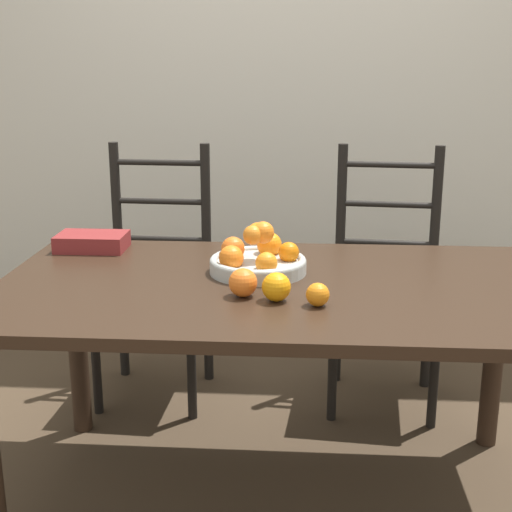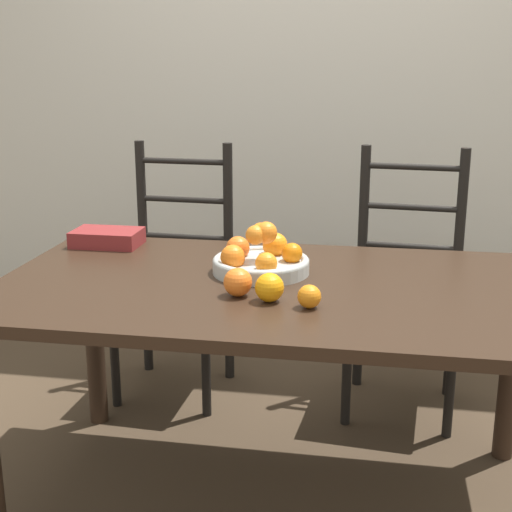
% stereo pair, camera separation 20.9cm
% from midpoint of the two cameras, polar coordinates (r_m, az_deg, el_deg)
% --- Properties ---
extents(ground_plane, '(12.00, 12.00, 0.00)m').
position_cam_midpoint_polar(ground_plane, '(2.42, 4.24, -18.78)').
color(ground_plane, '#423323').
extents(wall_back, '(8.00, 0.06, 2.60)m').
position_cam_midpoint_polar(wall_back, '(3.46, 7.21, 14.41)').
color(wall_back, beige).
rests_on(wall_back, ground_plane).
extents(dining_table, '(1.67, 0.93, 0.72)m').
position_cam_midpoint_polar(dining_table, '(2.13, 4.58, -4.51)').
color(dining_table, black).
rests_on(dining_table, ground_plane).
extents(fruit_bowl, '(0.30, 0.30, 0.16)m').
position_cam_midpoint_polar(fruit_bowl, '(2.19, 3.09, -0.25)').
color(fruit_bowl, '#B2B7B2').
rests_on(fruit_bowl, dining_table).
extents(orange_loose_0, '(0.08, 0.08, 0.08)m').
position_cam_midpoint_polar(orange_loose_0, '(1.93, 4.06, -2.57)').
color(orange_loose_0, orange).
rests_on(orange_loose_0, dining_table).
extents(orange_loose_1, '(0.08, 0.08, 0.08)m').
position_cam_midpoint_polar(orange_loose_1, '(1.97, 1.57, -2.15)').
color(orange_loose_1, orange).
rests_on(orange_loose_1, dining_table).
extents(orange_loose_2, '(0.06, 0.06, 0.06)m').
position_cam_midpoint_polar(orange_loose_2, '(1.89, 7.45, -3.29)').
color(orange_loose_2, orange).
rests_on(orange_loose_2, dining_table).
extents(chair_left, '(0.44, 0.42, 1.03)m').
position_cam_midpoint_polar(chair_left, '(2.95, -4.41, -1.94)').
color(chair_left, black).
rests_on(chair_left, ground_plane).
extents(chair_right, '(0.45, 0.44, 1.03)m').
position_cam_midpoint_polar(chair_right, '(2.87, 13.92, -2.85)').
color(chair_right, black).
rests_on(chair_right, ground_plane).
extents(book_stack, '(0.23, 0.15, 0.06)m').
position_cam_midpoint_polar(book_stack, '(2.54, -9.54, 1.43)').
color(book_stack, maroon).
rests_on(book_stack, dining_table).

